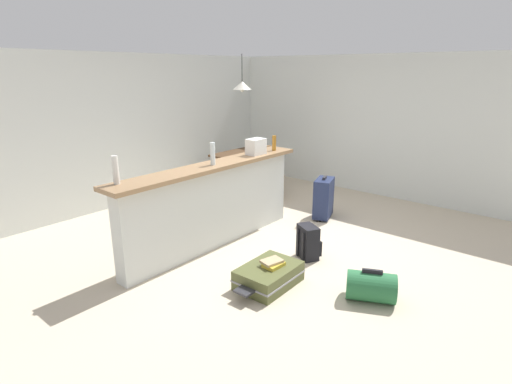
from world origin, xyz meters
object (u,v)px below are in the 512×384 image
bottle_amber (274,143)px  duffel_bag_green (371,287)px  grocery_bag (256,147)px  book_stack (273,263)px  suitcase_flat_olive (269,276)px  bottle_clear (213,154)px  dining_chair_near_partition (266,170)px  backpack_black (308,242)px  suitcase_upright_navy (324,198)px  pendant_lamp (242,86)px  bottle_white (116,170)px  dining_table (244,158)px

bottle_amber → duffel_bag_green: bearing=-118.5°
grocery_bag → book_stack: (-1.14, -1.20, -0.96)m
suitcase_flat_olive → bottle_clear: bearing=73.5°
bottle_amber → grocery_bag: bearing=177.5°
duffel_bag_green → book_stack: 1.03m
dining_chair_near_partition → duffel_bag_green: dining_chair_near_partition is taller
grocery_bag → backpack_black: 1.55m
backpack_black → suitcase_upright_navy: bearing=23.8°
bottle_amber → dining_chair_near_partition: (0.83, 0.82, -0.69)m
pendant_lamp → duffel_bag_green: pendant_lamp is taller
bottle_white → pendant_lamp: (3.43, 1.32, 0.71)m
suitcase_upright_navy → book_stack: bearing=-163.0°
dining_chair_near_partition → backpack_black: 2.51m
grocery_bag → suitcase_upright_navy: size_ratio=0.39×
bottle_clear → grocery_bag: size_ratio=1.08×
grocery_bag → pendant_lamp: 2.11m
bottle_clear → grocery_bag: bearing=0.2°
dining_table → dining_chair_near_partition: dining_chair_near_partition is taller
backpack_black → dining_table: bearing=56.7°
grocery_bag → duffel_bag_green: grocery_bag is taller
bottle_white → duffel_bag_green: (1.34, -2.27, -1.10)m
dining_chair_near_partition → duffel_bag_green: (-1.98, -2.94, -0.36)m
grocery_bag → suitcase_upright_navy: 1.43m
dining_chair_near_partition → pendant_lamp: bearing=79.6°
bottle_clear → backpack_black: size_ratio=0.67×
pendant_lamp → book_stack: 4.01m
bottle_amber → pendant_lamp: bearing=57.1°
dining_table → suitcase_upright_navy: (-0.31, -1.92, -0.32)m
suitcase_flat_olive → duffel_bag_green: (0.42, -0.97, 0.04)m
bottle_amber → duffel_bag_green: size_ratio=0.39×
suitcase_upright_navy → grocery_bag: bearing=151.2°
pendant_lamp → suitcase_upright_navy: 2.60m
bottle_clear → pendant_lamp: size_ratio=0.43×
suitcase_upright_navy → pendant_lamp: bearing=79.9°
bottle_clear → grocery_bag: 0.84m
bottle_amber → suitcase_flat_olive: (-1.58, -1.15, -1.10)m
bottle_white → grocery_bag: (2.09, -0.12, -0.04)m
grocery_bag → suitcase_upright_navy: grocery_bag is taller
dining_table → pendant_lamp: pendant_lamp is taller
book_stack → suitcase_flat_olive: bearing=143.6°
bottle_clear → pendant_lamp: bearing=33.7°
dining_table → suitcase_flat_olive: bearing=-134.3°
bottle_clear → duffel_bag_green: bottle_clear is taller
pendant_lamp → book_stack: pendant_lamp is taller
backpack_black → book_stack: backpack_black is taller
duffel_bag_green → dining_chair_near_partition: bearing=56.0°
bottle_white → suitcase_upright_navy: (3.08, -0.67, -0.92)m
duffel_bag_green → grocery_bag: bearing=70.5°
suitcase_upright_navy → dining_table: bearing=80.7°
backpack_black → suitcase_upright_navy: suitcase_upright_navy is taller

